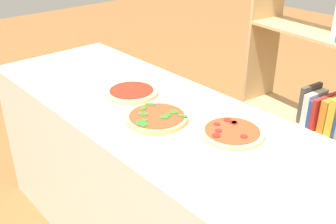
# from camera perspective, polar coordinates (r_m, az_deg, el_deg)

# --- Properties ---
(counter) EXTENTS (2.30, 0.73, 0.89)m
(counter) POSITION_cam_1_polar(r_m,az_deg,el_deg) (2.03, -0.00, -11.72)
(counter) COLOR beige
(counter) RESTS_ON ground_plane
(parchment_paper) EXTENTS (1.97, 0.59, 0.00)m
(parchment_paper) POSITION_cam_1_polar(r_m,az_deg,el_deg) (1.79, -0.00, -0.54)
(parchment_paper) COLOR tan
(parchment_paper) RESTS_ON counter
(pizza_plain_0) EXTENTS (0.27, 0.27, 0.02)m
(pizza_plain_0) POSITION_cam_1_polar(r_m,az_deg,el_deg) (2.00, -5.26, 2.88)
(pizza_plain_0) COLOR #E5C17F
(pizza_plain_0) RESTS_ON parchment_paper
(pizza_spinach_1) EXTENTS (0.27, 0.27, 0.03)m
(pizza_spinach_1) POSITION_cam_1_polar(r_m,az_deg,el_deg) (1.74, -1.63, -0.82)
(pizza_spinach_1) COLOR #DBB26B
(pizza_spinach_1) RESTS_ON parchment_paper
(pizza_pepperoni_2) EXTENTS (0.27, 0.27, 0.02)m
(pizza_pepperoni_2) POSITION_cam_1_polar(r_m,az_deg,el_deg) (1.66, 9.18, -2.84)
(pizza_pepperoni_2) COLOR #E5C17F
(pizza_pepperoni_2) RESTS_ON parchment_paper
(bookshelf) EXTENTS (0.75, 0.36, 1.65)m
(bookshelf) POSITION_cam_1_polar(r_m,az_deg,el_deg) (2.50, 20.36, 2.63)
(bookshelf) COLOR tan
(bookshelf) RESTS_ON ground_plane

